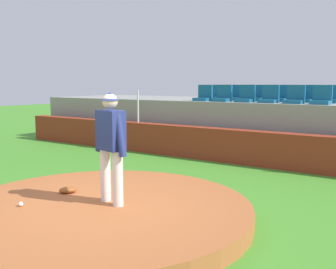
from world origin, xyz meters
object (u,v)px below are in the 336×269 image
(fielding_glove, at_px, (68,190))
(stadium_chair_16, at_px, (312,96))
(stadium_chair_0, at_px, (204,96))
(stadium_chair_10, at_px, (304,97))
(pitcher, at_px, (111,140))
(stadium_chair_5, at_px, (321,98))
(stadium_chair_11, at_px, (329,97))
(stadium_chair_8, at_px, (256,96))
(stadium_chair_14, at_px, (268,95))
(baseball, at_px, (21,204))
(stadium_chair_3, at_px, (269,97))
(stadium_chair_12, at_px, (228,95))
(stadium_chair_15, at_px, (289,96))
(stadium_chair_1, at_px, (223,96))
(stadium_chair_7, at_px, (236,96))
(stadium_chair_17, at_px, (334,96))
(stadium_chair_4, at_px, (295,98))
(stadium_chair_6, at_px, (217,95))
(stadium_chair_13, at_px, (247,95))
(stadium_chair_2, at_px, (246,97))
(stadium_chair_9, at_px, (279,96))

(fielding_glove, xyz_separation_m, stadium_chair_16, (1.95, 8.07, 1.44))
(stadium_chair_0, distance_m, stadium_chair_10, 2.97)
(pitcher, xyz_separation_m, stadium_chair_16, (0.93, 8.06, 0.48))
(stadium_chair_5, bearing_deg, stadium_chair_10, -53.53)
(fielding_glove, relative_size, stadium_chair_11, 0.60)
(stadium_chair_8, height_order, stadium_chair_14, same)
(pitcher, bearing_deg, stadium_chair_8, 107.88)
(pitcher, relative_size, baseball, 23.75)
(stadium_chair_3, height_order, stadium_chair_12, same)
(baseball, bearing_deg, stadium_chair_15, 81.96)
(stadium_chair_14, bearing_deg, stadium_chair_1, 67.33)
(stadium_chair_5, distance_m, stadium_chair_7, 2.99)
(stadium_chair_3, bearing_deg, stadium_chair_17, -128.02)
(baseball, xyz_separation_m, stadium_chair_7, (-0.14, 8.09, 1.46))
(fielding_glove, relative_size, stadium_chair_4, 0.60)
(stadium_chair_1, height_order, stadium_chair_8, same)
(stadium_chair_6, relative_size, stadium_chair_12, 1.00)
(baseball, bearing_deg, stadium_chair_8, 86.10)
(stadium_chair_3, height_order, stadium_chair_14, same)
(stadium_chair_4, bearing_deg, stadium_chair_0, -0.52)
(stadium_chair_7, distance_m, stadium_chair_13, 0.89)
(stadium_chair_4, xyz_separation_m, stadium_chair_15, (-0.73, 1.80, 0.00))
(pitcher, distance_m, stadium_chair_8, 7.19)
(stadium_chair_1, xyz_separation_m, stadium_chair_12, (-0.68, 1.78, 0.00))
(fielding_glove, xyz_separation_m, stadium_chair_1, (-0.18, 6.26, 1.44))
(stadium_chair_1, xyz_separation_m, stadium_chair_4, (2.16, 0.00, 0.00))
(fielding_glove, height_order, stadium_chair_16, stadium_chair_16)
(stadium_chair_2, height_order, stadium_chair_3, same)
(pitcher, xyz_separation_m, stadium_chair_1, (-1.20, 6.26, 0.48))
(pitcher, bearing_deg, stadium_chair_17, 92.66)
(stadium_chair_1, relative_size, stadium_chair_6, 1.00)
(baseball, relative_size, stadium_chair_17, 0.15)
(stadium_chair_3, xyz_separation_m, stadium_chair_17, (1.37, 1.75, 0.00))
(stadium_chair_7, relative_size, stadium_chair_11, 1.00)
(baseball, height_order, stadium_chair_16, stadium_chair_16)
(stadium_chair_1, relative_size, stadium_chair_4, 1.00)
(stadium_chair_7, height_order, stadium_chair_15, same)
(stadium_chair_10, bearing_deg, stadium_chair_2, 32.01)
(stadium_chair_13, relative_size, stadium_chair_16, 1.00)
(stadium_chair_3, distance_m, stadium_chair_8, 1.13)
(stadium_chair_6, relative_size, stadium_chair_7, 1.00)
(stadium_chair_2, xyz_separation_m, stadium_chair_9, (0.69, 0.88, 0.00))
(pitcher, bearing_deg, stadium_chair_12, 117.09)
(stadium_chair_5, bearing_deg, stadium_chair_7, -18.23)
(stadium_chair_0, distance_m, stadium_chair_13, 1.90)
(pitcher, height_order, stadium_chair_16, stadium_chair_16)
(stadium_chair_15, bearing_deg, stadium_chair_4, 112.16)
(stadium_chair_11, bearing_deg, stadium_chair_16, -52.20)
(stadium_chair_15, relative_size, stadium_chair_17, 1.00)
(pitcher, relative_size, stadium_chair_13, 3.52)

